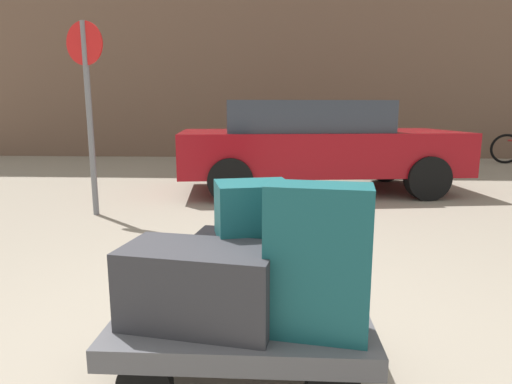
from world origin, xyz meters
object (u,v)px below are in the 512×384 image
at_px(duffel_bag_black_front_right, 253,266).
at_px(bollard_kerb_mid, 462,156).
at_px(no_parking_sign, 88,98).
at_px(duffel_bag_charcoal_rear_right, 199,285).
at_px(suitcase_teal_front_left, 317,261).
at_px(luggage_cart, 243,325).
at_px(bollard_kerb_near, 398,156).
at_px(duffel_bag_teal_topmost_pile, 253,210).
at_px(parked_car, 315,144).

distance_m(duffel_bag_black_front_right, bollard_kerb_mid, 8.03).
relative_size(bollard_kerb_mid, no_parking_sign, 0.31).
bearing_deg(duffel_bag_charcoal_rear_right, suitcase_teal_front_left, 1.32).
bearing_deg(luggage_cart, bollard_kerb_near, 69.79).
distance_m(luggage_cart, duffel_bag_charcoal_rear_right, 0.33).
bearing_deg(luggage_cart, duffel_bag_teal_topmost_pile, 77.71).
height_order(duffel_bag_black_front_right, no_parking_sign, no_parking_sign).
relative_size(luggage_cart, bollard_kerb_near, 1.68).
height_order(suitcase_teal_front_left, no_parking_sign, no_parking_sign).
bearing_deg(no_parking_sign, duffel_bag_teal_topmost_pile, -54.73).
xyz_separation_m(duffel_bag_black_front_right, bollard_kerb_mid, (3.92, 7.01, -0.14)).
height_order(duffel_bag_charcoal_rear_right, no_parking_sign, no_parking_sign).
bearing_deg(parked_car, bollard_kerb_near, 48.88).
bearing_deg(bollard_kerb_near, luggage_cart, -110.21).
bearing_deg(duffel_bag_teal_topmost_pile, no_parking_sign, 111.14).
bearing_deg(no_parking_sign, bollard_kerb_mid, 33.20).
distance_m(luggage_cart, duffel_bag_teal_topmost_pile, 0.56).
bearing_deg(duffel_bag_charcoal_rear_right, bollard_kerb_near, 78.20).
bearing_deg(bollard_kerb_mid, duffel_bag_teal_topmost_pile, -119.23).
relative_size(luggage_cart, duffel_bag_charcoal_rear_right, 1.77).
height_order(suitcase_teal_front_left, duffel_bag_teal_topmost_pile, suitcase_teal_front_left).
relative_size(luggage_cart, bollard_kerb_mid, 1.68).
height_order(bollard_kerb_near, no_parking_sign, no_parking_sign).
distance_m(duffel_bag_charcoal_rear_right, duffel_bag_teal_topmost_pile, 0.46).
bearing_deg(suitcase_teal_front_left, duffel_bag_teal_topmost_pile, 137.00).
bearing_deg(luggage_cart, bollard_kerb_mid, 61.16).
relative_size(luggage_cart, no_parking_sign, 0.52).
distance_m(suitcase_teal_front_left, parked_car, 5.20).
bearing_deg(bollard_kerb_near, duffel_bag_charcoal_rear_right, -111.18).
height_order(luggage_cart, no_parking_sign, no_parking_sign).
distance_m(duffel_bag_charcoal_rear_right, bollard_kerb_near, 7.84).
bearing_deg(duffel_bag_charcoal_rear_right, luggage_cart, 41.54).
xyz_separation_m(luggage_cart, duffel_bag_charcoal_rear_right, (-0.18, -0.12, 0.25)).
bearing_deg(duffel_bag_black_front_right, bollard_kerb_mid, 68.52).
distance_m(duffel_bag_teal_topmost_pile, bollard_kerb_mid, 8.04).
height_order(suitcase_teal_front_left, parked_car, parked_car).
distance_m(luggage_cart, bollard_kerb_near, 7.66).
bearing_deg(duffel_bag_black_front_right, no_parking_sign, 133.02).
bearing_deg(duffel_bag_black_front_right, duffel_bag_charcoal_rear_right, -118.98).
relative_size(luggage_cart, duffel_bag_black_front_right, 1.94).
relative_size(duffel_bag_charcoal_rear_right, bollard_kerb_near, 0.95).
relative_size(duffel_bag_charcoal_rear_right, no_parking_sign, 0.29).
distance_m(duffel_bag_charcoal_rear_right, suitcase_teal_front_left, 0.54).
relative_size(duffel_bag_black_front_right, duffel_bag_charcoal_rear_right, 0.91).
relative_size(duffel_bag_black_front_right, suitcase_teal_front_left, 0.95).
relative_size(duffel_bag_black_front_right, no_parking_sign, 0.27).
distance_m(luggage_cart, parked_car, 5.07).
bearing_deg(duffel_bag_charcoal_rear_right, bollard_kerb_mid, 69.83).
bearing_deg(no_parking_sign, luggage_cart, -56.81).
relative_size(bollard_kerb_near, no_parking_sign, 0.31).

